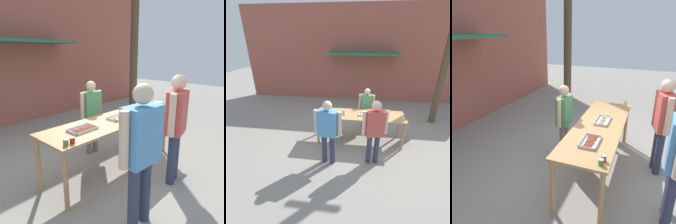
# 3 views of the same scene
# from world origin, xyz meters

# --- Properties ---
(ground_plane) EXTENTS (24.00, 24.00, 0.00)m
(ground_plane) POSITION_xyz_m (0.00, 0.00, 0.00)
(ground_plane) COLOR gray
(building_facade_back) EXTENTS (12.00, 1.11, 4.50)m
(building_facade_back) POSITION_xyz_m (0.00, 3.98, 2.26)
(building_facade_back) COLOR #A85647
(building_facade_back) RESTS_ON ground
(serving_table) EXTENTS (2.70, 0.84, 0.94)m
(serving_table) POSITION_xyz_m (0.00, 0.00, 0.84)
(serving_table) COLOR tan
(serving_table) RESTS_ON ground
(food_tray_sausages) EXTENTS (0.44, 0.26, 0.04)m
(food_tray_sausages) POSITION_xyz_m (-0.69, -0.02, 0.95)
(food_tray_sausages) COLOR silver
(food_tray_sausages) RESTS_ON serving_table
(food_tray_buns) EXTENTS (0.48, 0.24, 0.06)m
(food_tray_buns) POSITION_xyz_m (0.18, -0.02, 0.96)
(food_tray_buns) COLOR silver
(food_tray_buns) RESTS_ON serving_table
(condiment_jar_mustard) EXTENTS (0.07, 0.07, 0.08)m
(condiment_jar_mustard) POSITION_xyz_m (-1.21, -0.30, 0.98)
(condiment_jar_mustard) COLOR #567A38
(condiment_jar_mustard) RESTS_ON serving_table
(condiment_jar_ketchup) EXTENTS (0.07, 0.07, 0.08)m
(condiment_jar_ketchup) POSITION_xyz_m (-1.11, -0.31, 0.98)
(condiment_jar_ketchup) COLOR #B22319
(condiment_jar_ketchup) RESTS_ON serving_table
(beer_cup) EXTENTS (0.07, 0.07, 0.12)m
(beer_cup) POSITION_xyz_m (1.21, -0.30, 1.00)
(beer_cup) COLOR #DBC67A
(beer_cup) RESTS_ON serving_table
(person_server_behind_table) EXTENTS (0.54, 0.22, 1.55)m
(person_server_behind_table) POSITION_xyz_m (0.20, 0.77, 0.93)
(person_server_behind_table) COLOR #756B5B
(person_server_behind_table) RESTS_ON ground
(person_customer_holding_hotdog) EXTENTS (0.69, 0.29, 1.79)m
(person_customer_holding_hotdog) POSITION_xyz_m (-0.80, -1.20, 1.06)
(person_customer_holding_hotdog) COLOR #333851
(person_customer_holding_hotdog) RESTS_ON ground
(person_customer_with_cup) EXTENTS (0.64, 0.34, 1.79)m
(person_customer_with_cup) POSITION_xyz_m (0.37, -1.04, 1.07)
(person_customer_with_cup) COLOR #333851
(person_customer_with_cup) RESTS_ON ground
(utility_pole) EXTENTS (1.10, 0.24, 5.96)m
(utility_pole) POSITION_xyz_m (2.84, 1.70, 3.05)
(utility_pole) COLOR brown
(utility_pole) RESTS_ON ground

